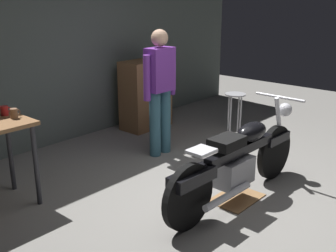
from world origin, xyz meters
TOP-DOWN VIEW (x-y plane):
  - ground_plane at (0.00, 0.00)m, footprint 12.00×12.00m
  - back_wall at (0.00, 2.80)m, footprint 8.00×0.12m
  - motorcycle at (0.12, -0.20)m, footprint 2.19×0.60m
  - person_standing at (0.57, 1.32)m, footprint 0.57×0.22m
  - shop_stool at (1.97, 1.04)m, footprint 0.32×0.32m
  - wooden_dresser at (1.29, 2.30)m, footprint 0.80×0.47m
  - drip_tray at (0.12, -0.19)m, footprint 0.56×0.40m
  - mug_brown_stoneware at (-1.39, 1.50)m, footprint 0.11×0.07m
  - mug_red_diner at (-1.40, 1.67)m, footprint 0.11×0.08m

SIDE VIEW (x-z plane):
  - ground_plane at x=0.00m, z-range 0.00..0.00m
  - drip_tray at x=0.12m, z-range 0.00..0.01m
  - motorcycle at x=0.12m, z-range -0.05..0.95m
  - shop_stool at x=1.97m, z-range 0.18..0.82m
  - wooden_dresser at x=1.29m, z-range 0.00..1.10m
  - person_standing at x=0.57m, z-range 0.09..1.76m
  - mug_red_diner at x=-1.40m, z-range 0.90..1.00m
  - mug_brown_stoneware at x=-1.39m, z-range 0.90..1.00m
  - back_wall at x=0.00m, z-range 0.00..3.10m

